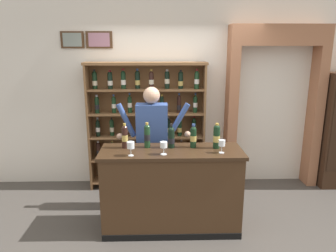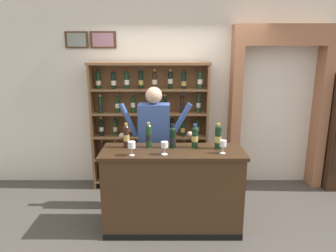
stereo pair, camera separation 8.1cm
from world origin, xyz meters
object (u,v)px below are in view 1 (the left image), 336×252
at_px(wine_glass_right, 222,144).
at_px(wine_glass_left, 131,145).
at_px(tasting_bottle_bianco, 125,136).
at_px(tasting_bottle_riserva, 193,136).
at_px(tasting_bottle_prosecco, 217,136).
at_px(shopkeeper, 152,135).
at_px(tasting_bottle_grappa, 147,135).
at_px(wine_shelf, 147,123).
at_px(tasting_counter, 171,190).
at_px(wine_glass_spare, 164,146).
at_px(tasting_bottle_chianti, 171,137).

bearing_deg(wine_glass_right, wine_glass_left, -176.12).
bearing_deg(tasting_bottle_bianco, wine_glass_right, -10.96).
distance_m(tasting_bottle_riserva, tasting_bottle_prosecco, 0.27).
xyz_separation_m(shopkeeper, tasting_bottle_prosecco, (0.77, -0.46, 0.11)).
height_order(tasting_bottle_grappa, tasting_bottle_prosecco, tasting_bottle_grappa).
xyz_separation_m(shopkeeper, wine_glass_left, (-0.22, -0.71, 0.08)).
height_order(tasting_bottle_bianco, wine_glass_left, tasting_bottle_bianco).
height_order(tasting_bottle_prosecco, wine_glass_right, tasting_bottle_prosecco).
bearing_deg(wine_glass_right, wine_shelf, 123.43).
bearing_deg(tasting_bottle_grappa, wine_glass_left, -120.05).
bearing_deg(wine_shelf, tasting_counter, -75.03).
height_order(wine_glass_spare, wine_glass_left, wine_glass_left).
relative_size(tasting_bottle_bianco, wine_glass_right, 1.95).
bearing_deg(shopkeeper, tasting_counter, -65.89).
height_order(tasting_bottle_chianti, wine_glass_left, tasting_bottle_chianti).
bearing_deg(wine_glass_left, wine_shelf, 85.18).
xyz_separation_m(wine_shelf, tasting_bottle_chianti, (0.34, -1.15, 0.10)).
height_order(wine_shelf, wine_glass_left, wine_shelf).
bearing_deg(wine_glass_left, tasting_bottle_chianti, 31.37).
relative_size(tasting_bottle_grappa, wine_glass_spare, 2.07).
distance_m(tasting_bottle_chianti, wine_glass_left, 0.53).
bearing_deg(tasting_bottle_riserva, tasting_counter, -159.83).
height_order(wine_shelf, tasting_bottle_grappa, wine_shelf).
height_order(wine_shelf, wine_glass_right, wine_shelf).
xyz_separation_m(tasting_counter, wine_glass_right, (0.56, -0.11, 0.61)).
distance_m(tasting_bottle_chianti, wine_glass_right, 0.60).
distance_m(wine_glass_right, wine_glass_spare, 0.66).
bearing_deg(tasting_bottle_riserva, wine_glass_spare, -145.23).
relative_size(tasting_counter, tasting_bottle_riserva, 5.76).
bearing_deg(tasting_bottle_chianti, tasting_counter, -91.13).
xyz_separation_m(wine_shelf, shopkeeper, (0.10, -0.72, 0.01)).
xyz_separation_m(tasting_bottle_bianco, wine_glass_right, (1.11, -0.22, -0.04)).
relative_size(shopkeeper, wine_glass_right, 10.97).
distance_m(tasting_bottle_grappa, tasting_bottle_prosecco, 0.82).
height_order(tasting_bottle_chianti, tasting_bottle_prosecco, tasting_bottle_prosecco).
distance_m(wine_shelf, wine_glass_right, 1.63).
bearing_deg(shopkeeper, wine_glass_spare, -78.03).
distance_m(wine_shelf, tasting_bottle_chianti, 1.20).
xyz_separation_m(tasting_bottle_bianco, tasting_bottle_prosecco, (1.08, -0.04, 0.00)).
distance_m(tasting_bottle_grappa, tasting_bottle_riserva, 0.55).
bearing_deg(tasting_bottle_prosecco, wine_glass_right, -80.65).
bearing_deg(tasting_bottle_grappa, shopkeeper, 83.40).
bearing_deg(tasting_bottle_prosecco, shopkeeper, 149.01).
bearing_deg(wine_glass_spare, tasting_bottle_prosecco, 18.82).
bearing_deg(tasting_counter, wine_glass_spare, -121.54).
bearing_deg(wine_glass_spare, wine_glass_left, -174.94).
distance_m(tasting_bottle_grappa, wine_glass_spare, 0.33).
height_order(tasting_bottle_riserva, wine_glass_right, tasting_bottle_riserva).
bearing_deg(wine_shelf, wine_glass_right, -56.57).
bearing_deg(wine_glass_right, tasting_bottle_grappa, 165.14).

